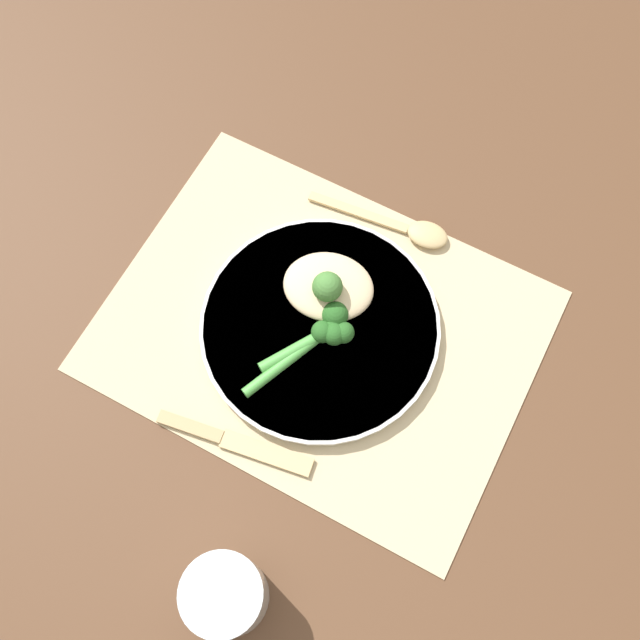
% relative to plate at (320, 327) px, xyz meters
% --- Properties ---
extents(ground_plane, '(3.00, 3.00, 0.00)m').
position_rel_plate_xyz_m(ground_plane, '(0.00, 0.00, -0.01)').
color(ground_plane, brown).
extents(placemat, '(0.47, 0.35, 0.00)m').
position_rel_plate_xyz_m(placemat, '(0.00, 0.00, -0.01)').
color(placemat, '#C6B289').
rests_on(placemat, ground_plane).
extents(plate, '(0.27, 0.27, 0.01)m').
position_rel_plate_xyz_m(plate, '(0.00, 0.00, 0.00)').
color(plate, white).
rests_on(plate, placemat).
extents(chicken_fillet, '(0.12, 0.11, 0.02)m').
position_rel_plate_xyz_m(chicken_fillet, '(0.01, -0.04, 0.02)').
color(chicken_fillet, beige).
rests_on(chicken_fillet, plate).
extents(pesto_dollop_primary, '(0.03, 0.03, 0.03)m').
position_rel_plate_xyz_m(pesto_dollop_primary, '(0.01, -0.03, 0.04)').
color(pesto_dollop_primary, '#477F38').
rests_on(pesto_dollop_primary, chicken_fillet).
extents(broccoli_stalk_front, '(0.08, 0.11, 0.03)m').
position_rel_plate_xyz_m(broccoli_stalk_front, '(-0.01, 0.00, 0.02)').
color(broccoli_stalk_front, '#51A847').
rests_on(broccoli_stalk_front, plate).
extents(broccoli_stalk_rear, '(0.07, 0.12, 0.03)m').
position_rel_plate_xyz_m(broccoli_stalk_rear, '(-0.01, 0.02, 0.02)').
color(broccoli_stalk_rear, '#51A847').
rests_on(broccoli_stalk_rear, plate).
extents(knife, '(0.17, 0.04, 0.01)m').
position_rel_plate_xyz_m(knife, '(0.02, 0.16, -0.01)').
color(knife, tan).
rests_on(knife, placemat).
extents(spoon, '(0.17, 0.04, 0.01)m').
position_rel_plate_xyz_m(spoon, '(-0.04, -0.16, -0.00)').
color(spoon, tan).
rests_on(spoon, placemat).
extents(water_glass, '(0.08, 0.08, 0.09)m').
position_rel_plate_xyz_m(water_glass, '(-0.05, 0.29, 0.03)').
color(water_glass, silver).
rests_on(water_glass, ground_plane).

